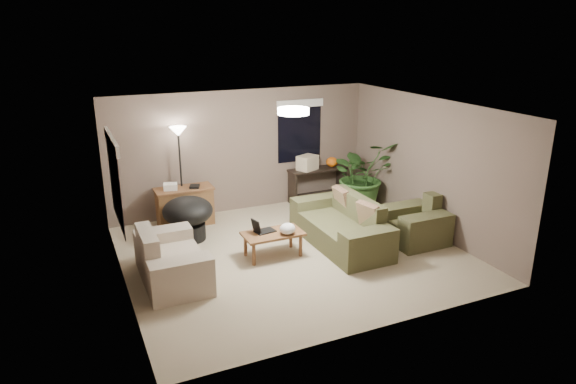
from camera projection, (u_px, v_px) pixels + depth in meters
name	position (u px, v px, depth m)	size (l,w,h in m)	color
room_shell	(293.00, 184.00, 8.37)	(5.50, 5.50, 5.50)	tan
main_sofa	(342.00, 228.00, 9.08)	(0.95, 2.20, 0.85)	#48492B
throw_pillows	(355.00, 207.00, 9.07)	(0.32, 1.37, 0.47)	#8C7251
loveseat	(170.00, 262.00, 7.78)	(0.90, 1.60, 0.85)	beige
armchair	(415.00, 225.00, 9.19)	(0.95, 1.00, 0.85)	#4D4D2E
coffee_table	(273.00, 236.00, 8.58)	(1.00, 0.55, 0.42)	brown
laptop	(261.00, 229.00, 8.56)	(0.40, 0.28, 0.24)	black
plastic_bag	(287.00, 229.00, 8.48)	(0.27, 0.24, 0.19)	white
desk	(185.00, 206.00, 9.92)	(1.10, 0.50, 0.75)	brown
desk_papers	(176.00, 187.00, 9.72)	(0.72, 0.31, 0.12)	silver
console_table	(317.00, 182.00, 11.23)	(1.30, 0.40, 0.75)	black
pumpkin	(332.00, 162.00, 11.24)	(0.26, 0.26, 0.21)	orange
cardboard_box	(307.00, 163.00, 10.99)	(0.41, 0.31, 0.31)	beige
papasan_chair	(188.00, 215.00, 9.21)	(1.19, 1.19, 0.80)	black
floor_lamp	(179.00, 143.00, 9.67)	(0.32, 0.32, 1.91)	black
ceiling_fixture	(293.00, 111.00, 8.00)	(0.50, 0.50, 0.10)	white
houseplant	(362.00, 182.00, 10.75)	(1.33, 1.48, 1.15)	#2D5923
cat_scratching_post	(407.00, 220.00, 9.67)	(0.32, 0.32, 0.50)	tan
window_left	(113.00, 166.00, 7.40)	(0.05, 1.56, 1.33)	black
window_back	(300.00, 121.00, 10.86)	(1.06, 0.05, 1.33)	black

